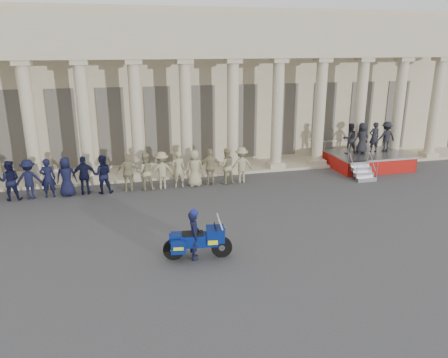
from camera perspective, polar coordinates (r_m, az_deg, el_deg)
ground at (r=16.79m, az=-4.63°, el=-7.51°), size 90.00×90.00×0.00m
building at (r=30.02m, az=-9.73°, el=12.21°), size 40.00×12.50×9.00m
officer_rank at (r=22.13m, az=-19.65°, el=0.30°), size 18.82×0.72×1.90m
reviewing_stand at (r=26.94m, az=18.40°, el=4.31°), size 4.34×4.14×2.66m
motorcycle at (r=14.93m, az=-3.38°, el=-7.99°), size 2.36×1.05×1.52m
rider at (r=14.83m, az=-3.91°, el=-7.19°), size 0.49×0.67×1.80m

